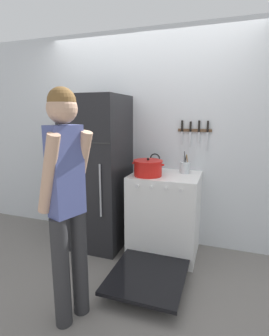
% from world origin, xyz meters
% --- Properties ---
extents(ground_plane, '(14.00, 14.00, 0.00)m').
position_xyz_m(ground_plane, '(0.00, 0.00, 0.00)').
color(ground_plane, slate).
extents(wall_back, '(10.00, 0.06, 2.55)m').
position_xyz_m(wall_back, '(0.00, 0.03, 1.27)').
color(wall_back, silver).
rests_on(wall_back, ground_plane).
extents(refrigerator, '(0.65, 0.70, 1.79)m').
position_xyz_m(refrigerator, '(-0.51, -0.34, 0.90)').
color(refrigerator, black).
rests_on(refrigerator, ground_plane).
extents(stove_range, '(0.74, 1.37, 0.93)m').
position_xyz_m(stove_range, '(0.30, -0.35, 0.46)').
color(stove_range, white).
rests_on(stove_range, ground_plane).
extents(dutch_oven_pot, '(0.35, 0.31, 0.20)m').
position_xyz_m(dutch_oven_pot, '(0.13, -0.44, 1.02)').
color(dutch_oven_pot, red).
rests_on(dutch_oven_pot, stove_range).
extents(tea_kettle, '(0.19, 0.15, 0.21)m').
position_xyz_m(tea_kettle, '(0.15, -0.19, 0.99)').
color(tea_kettle, black).
rests_on(tea_kettle, stove_range).
extents(utensil_jar, '(0.11, 0.11, 0.24)m').
position_xyz_m(utensil_jar, '(0.49, -0.18, 1.00)').
color(utensil_jar, silver).
rests_on(utensil_jar, stove_range).
extents(person, '(0.37, 0.42, 1.76)m').
position_xyz_m(person, '(-0.15, -1.53, 1.01)').
color(person, '#2D2D30').
rests_on(person, ground_plane).
extents(wall_knife_strip, '(0.38, 0.03, 0.34)m').
position_xyz_m(wall_knife_strip, '(0.56, -0.02, 1.41)').
color(wall_knife_strip, brown).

